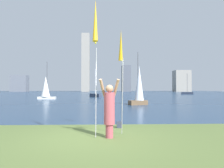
% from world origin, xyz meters
% --- Properties ---
extents(ground, '(120.00, 138.00, 0.12)m').
position_xyz_m(ground, '(0.00, 50.95, -0.06)').
color(ground, '#5B7038').
extents(person, '(0.69, 0.51, 1.90)m').
position_xyz_m(person, '(0.57, -0.01, 0.93)').
color(person, '#B24C59').
rests_on(person, ground).
extents(kite_flag_left, '(0.16, 1.04, 4.34)m').
position_xyz_m(kite_flag_left, '(0.13, -0.35, 3.57)').
color(kite_flag_left, '#B2B2B7').
rests_on(kite_flag_left, ground).
extents(kite_flag_right, '(0.16, 1.06, 3.69)m').
position_xyz_m(kite_flag_right, '(1.01, 0.79, 3.05)').
color(kite_flag_right, '#B2B2B7').
rests_on(kite_flag_right, ground).
extents(bag, '(0.19, 0.15, 0.26)m').
position_xyz_m(bag, '(1.00, 1.67, 0.13)').
color(bag, '#33384C').
rests_on(bag, ground).
extents(sailboat_0, '(1.91, 1.28, 5.04)m').
position_xyz_m(sailboat_0, '(3.75, 13.31, 1.75)').
color(sailboat_0, brown).
rests_on(sailboat_0, ground).
extents(sailboat_1, '(2.52, 1.26, 5.46)m').
position_xyz_m(sailboat_1, '(-8.05, 24.17, 1.62)').
color(sailboat_1, silver).
rests_on(sailboat_1, ground).
extents(sailboat_3, '(2.19, 2.60, 5.09)m').
position_xyz_m(sailboat_3, '(-1.14, 30.89, 0.39)').
color(sailboat_3, '#333D51').
rests_on(sailboat_3, ground).
extents(sailboat_4, '(2.99, 2.03, 5.49)m').
position_xyz_m(sailboat_4, '(22.33, 48.02, 0.39)').
color(sailboat_4, '#333D51').
rests_on(sailboat_4, ground).
extents(skyline_tower_0, '(7.13, 4.38, 7.51)m').
position_xyz_m(skyline_tower_0, '(-37.86, 90.20, 3.76)').
color(skyline_tower_0, slate).
rests_on(skyline_tower_0, ground).
extents(skyline_tower_1, '(3.58, 3.28, 26.67)m').
position_xyz_m(skyline_tower_1, '(-8.06, 89.96, 13.33)').
color(skyline_tower_1, gray).
rests_on(skyline_tower_1, ground).
extents(skyline_tower_2, '(4.06, 4.82, 12.34)m').
position_xyz_m(skyline_tower_2, '(10.81, 92.29, 6.17)').
color(skyline_tower_2, '#565B66').
rests_on(skyline_tower_2, ground).
extents(skyline_tower_3, '(7.10, 5.52, 9.82)m').
position_xyz_m(skyline_tower_3, '(36.31, 89.43, 4.91)').
color(skyline_tower_3, gray).
rests_on(skyline_tower_3, ground).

